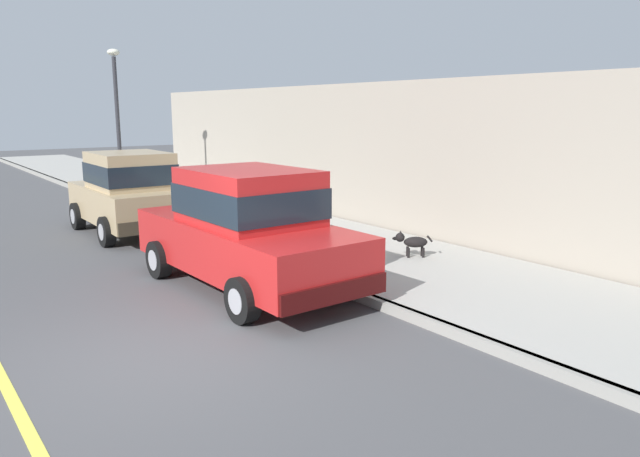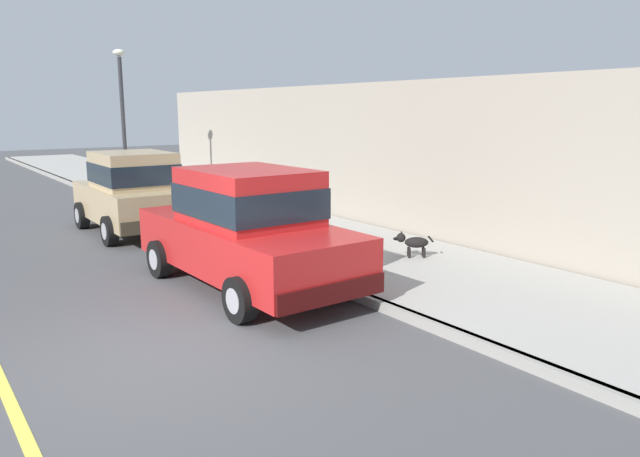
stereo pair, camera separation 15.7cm
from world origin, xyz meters
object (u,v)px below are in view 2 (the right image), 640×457
street_lamp (122,106)px  car_tan_hatchback (132,191)px  car_red_sedan (247,228)px  dog_black (413,242)px  fire_hydrant (249,224)px

street_lamp → car_tan_hatchback: bearing=-106.5°
car_red_sedan → dog_black: size_ratio=7.15×
car_tan_hatchback → dog_black: bearing=-61.4°
car_red_sedan → dog_black: (3.18, -0.51, -0.55)m
car_red_sedan → fire_hydrant: bearing=60.6°
fire_hydrant → street_lamp: bearing=90.8°
car_tan_hatchback → dog_black: 6.72m
dog_black → street_lamp: street_lamp is taller
fire_hydrant → street_lamp: size_ratio=0.16×
dog_black → street_lamp: (-1.82, 10.53, 2.48)m
car_tan_hatchback → car_red_sedan: bearing=-89.7°
fire_hydrant → street_lamp: (-0.10, 7.44, 2.43)m
car_tan_hatchback → street_lamp: 5.23m
car_red_sedan → dog_black: car_red_sedan is taller
car_red_sedan → fire_hydrant: (1.46, 2.59, -0.51)m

